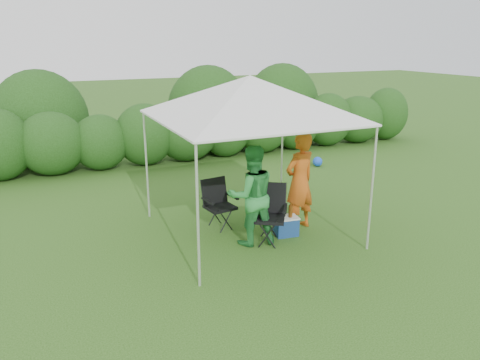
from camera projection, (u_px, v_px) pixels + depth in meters
name	position (u px, v px, depth m)	size (l,w,h in m)	color
ground	(261.00, 242.00, 8.21)	(70.00, 70.00, 0.00)	#36631F
hedge	(170.00, 134.00, 13.25)	(17.30, 1.53, 1.80)	#224E18
canopy	(250.00, 97.00, 7.93)	(3.10, 3.10, 2.83)	silver
chair_right	(269.00, 209.00, 8.12)	(0.79, 0.78, 1.02)	black
chair_left	(218.00, 200.00, 8.74)	(0.63, 0.58, 0.92)	black
man	(300.00, 181.00, 8.56)	(0.66, 0.44, 1.82)	#CE5717
woman	(252.00, 195.00, 7.92)	(0.85, 0.66, 1.74)	green
cooler	(286.00, 226.00, 8.44)	(0.45, 0.35, 0.35)	navy
bottle	(291.00, 210.00, 8.33)	(0.07, 0.07, 0.27)	#592D0C
lawn_toy	(307.00, 160.00, 13.04)	(0.67, 0.56, 0.33)	yellow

